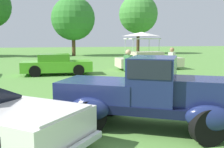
# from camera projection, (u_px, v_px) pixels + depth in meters

# --- Properties ---
(ground_plane) EXTENTS (120.00, 120.00, 0.00)m
(ground_plane) POSITION_uv_depth(u_px,v_px,m) (124.00, 122.00, 6.83)
(ground_plane) COLOR #568C3D
(feature_pickup_truck) EXTENTS (4.39, 3.34, 1.70)m
(feature_pickup_truck) POSITION_uv_depth(u_px,v_px,m) (149.00, 92.00, 6.27)
(feature_pickup_truck) COLOR black
(feature_pickup_truck) RESTS_ON ground_plane
(show_car_lime) EXTENTS (4.05, 1.78, 1.22)m
(show_car_lime) POSITION_uv_depth(u_px,v_px,m) (56.00, 65.00, 15.68)
(show_car_lime) COLOR #60C62D
(show_car_lime) RESTS_ON ground_plane
(show_car_cream) EXTENTS (4.51, 1.77, 1.22)m
(show_car_cream) POSITION_uv_depth(u_px,v_px,m) (149.00, 61.00, 18.34)
(show_car_cream) COLOR beige
(show_car_cream) RESTS_ON ground_plane
(spectator_near_truck) EXTENTS (0.43, 0.46, 1.69)m
(spectator_near_truck) POSITION_uv_depth(u_px,v_px,m) (128.00, 69.00, 10.65)
(spectator_near_truck) COLOR #383838
(spectator_near_truck) RESTS_ON ground_plane
(spectator_by_row) EXTENTS (0.45, 0.45, 1.69)m
(spectator_by_row) POSITION_uv_depth(u_px,v_px,m) (172.00, 63.00, 13.06)
(spectator_by_row) COLOR #7F7056
(spectator_by_row) RESTS_ON ground_plane
(canopy_tent_left_field) EXTENTS (2.65, 2.65, 2.71)m
(canopy_tent_left_field) POSITION_uv_depth(u_px,v_px,m) (142.00, 35.00, 24.02)
(canopy_tent_left_field) COLOR #B7B7BC
(canopy_tent_left_field) RESTS_ON ground_plane
(treeline_center) EXTENTS (5.29, 5.29, 7.18)m
(treeline_center) POSITION_uv_depth(u_px,v_px,m) (73.00, 19.00, 32.30)
(treeline_center) COLOR brown
(treeline_center) RESTS_ON ground_plane
(treeline_mid_right) EXTENTS (5.36, 5.36, 8.15)m
(treeline_mid_right) POSITION_uv_depth(u_px,v_px,m) (138.00, 14.00, 36.84)
(treeline_mid_right) COLOR #47331E
(treeline_mid_right) RESTS_ON ground_plane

